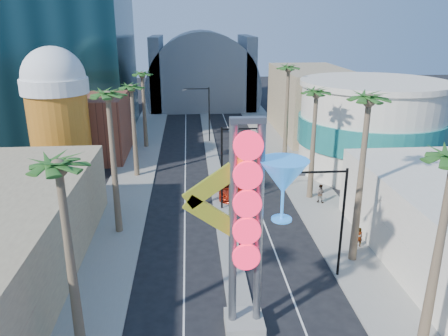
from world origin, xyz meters
TOP-DOWN VIEW (x-y plane):
  - sidewalk_west at (-9.50, 35.00)m, footprint 5.00×100.00m
  - sidewalk_east at (9.50, 35.00)m, footprint 5.00×100.00m
  - median at (0.00, 38.00)m, footprint 1.60×84.00m
  - brick_filler_west at (-16.00, 38.00)m, footprint 10.00×10.00m
  - filler_east at (16.00, 48.00)m, footprint 10.00×20.00m
  - beer_mug at (-17.00, 30.00)m, footprint 7.00×7.00m
  - turquoise_building at (18.00, 30.00)m, footprint 16.60×16.60m
  - canopy at (0.00, 72.00)m, footprint 22.00×16.00m
  - neon_sign at (0.82, 2.96)m, footprint 6.53×2.60m
  - streetlight_0 at (0.55, 20.00)m, footprint 3.79×0.25m
  - streetlight_1 at (-0.55, 44.00)m, footprint 3.79×0.25m
  - streetlight_2 at (6.72, 8.00)m, footprint 3.45×0.25m
  - palm_0 at (-9.00, 2.00)m, footprint 2.40×2.40m
  - palm_1 at (-9.00, 16.00)m, footprint 2.40×2.40m
  - palm_2 at (-9.00, 30.00)m, footprint 2.40×2.40m
  - palm_3 at (-9.00, 42.00)m, footprint 2.40×2.40m
  - palm_5 at (9.00, 10.00)m, footprint 2.40×2.40m
  - palm_6 at (9.00, 22.00)m, footprint 2.40×2.40m
  - palm_7 at (9.00, 34.00)m, footprint 2.40×2.40m
  - red_pickup at (1.20, 23.38)m, footprint 2.67×5.76m
  - pedestrian_a at (10.09, 11.75)m, footprint 0.60×0.41m
  - pedestrian_b at (9.60, 20.59)m, footprint 1.12×1.04m

SIDE VIEW (x-z plane):
  - sidewalk_west at x=-9.50m, z-range 0.00..0.15m
  - sidewalk_east at x=9.50m, z-range 0.00..0.15m
  - median at x=0.00m, z-range 0.00..0.15m
  - red_pickup at x=1.20m, z-range 0.00..1.60m
  - pedestrian_a at x=10.09m, z-range 0.15..1.77m
  - pedestrian_b at x=9.60m, z-range 0.15..2.00m
  - brick_filler_west at x=-16.00m, z-range 0.00..8.00m
  - canopy at x=0.00m, z-range -6.69..15.31m
  - streetlight_2 at x=6.72m, z-range 0.83..8.83m
  - streetlight_0 at x=0.55m, z-range 0.88..8.88m
  - streetlight_1 at x=-0.55m, z-range 0.88..8.88m
  - filler_east at x=16.00m, z-range 0.00..10.00m
  - turquoise_building at x=18.00m, z-range -0.05..10.55m
  - neon_sign at x=0.82m, z-range 1.03..13.58m
  - beer_mug at x=-17.00m, z-range 0.59..15.09m
  - palm_2 at x=-9.00m, z-range 3.88..15.08m
  - palm_3 at x=-9.00m, z-range 3.88..15.08m
  - palm_0 at x=-9.00m, z-range 4.08..15.78m
  - palm_6 at x=9.00m, z-range 4.08..15.78m
  - palm_1 at x=-9.00m, z-range 4.47..17.17m
  - palm_7 at x=9.00m, z-range 4.47..17.17m
  - palm_5 at x=9.00m, z-range 4.67..17.87m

